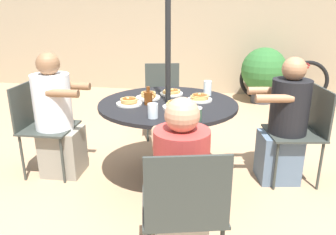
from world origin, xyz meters
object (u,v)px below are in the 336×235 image
object	(u,v)px
drinking_glass_a	(153,111)
coffee_cup	(196,114)
pancake_plate_d	(172,92)
bicycle	(283,80)
pancake_plate_e	(129,102)
diner_north	(181,192)
patio_chair_west	(40,122)
pancake_plate_c	(176,105)
drinking_glass_b	(208,88)
diner_west	(57,121)
pancake_plate_b	(200,98)
patio_table	(168,115)
patio_chair_north	(184,206)
potted_shrub	(264,72)
patio_chair_south	(163,94)
pancake_plate_a	(148,96)
syrup_bottle	(148,98)
patio_chair_east	(303,128)
diner_east	(284,126)

from	to	relation	value
drinking_glass_a	coffee_cup	bearing A→B (deg)	-0.97
pancake_plate_d	bicycle	distance (m)	3.18
pancake_plate_e	coffee_cup	xyz separation A→B (m)	(0.60, -0.31, 0.03)
diner_north	drinking_glass_a	size ratio (longest dim) A/B	9.91
patio_chair_west	bicycle	world-z (taller)	patio_chair_west
pancake_plate_c	drinking_glass_b	bearing A→B (deg)	64.69
pancake_plate_c	drinking_glass_b	world-z (taller)	drinking_glass_b
coffee_cup	patio_chair_west	bearing A→B (deg)	166.60
diner_west	pancake_plate_b	bearing A→B (deg)	94.30
diner_north	pancake_plate_d	distance (m)	1.34
pancake_plate_d	drinking_glass_a	distance (m)	0.71
patio_table	patio_chair_west	size ratio (longest dim) A/B	1.38
patio_table	pancake_plate_d	size ratio (longest dim) A/B	5.54
patio_chair_north	pancake_plate_e	size ratio (longest dim) A/B	4.01
patio_table	potted_shrub	distance (m)	3.08
drinking_glass_b	diner_north	bearing A→B (deg)	-91.79
patio_chair_south	potted_shrub	size ratio (longest dim) A/B	0.95
pancake_plate_a	pancake_plate_d	size ratio (longest dim) A/B	1.00
pancake_plate_d	bicycle	bearing A→B (deg)	63.30
pancake_plate_a	patio_chair_west	bearing A→B (deg)	-170.19
patio_chair_north	syrup_bottle	distance (m)	1.21
bicycle	pancake_plate_a	bearing A→B (deg)	-117.41
diner_west	patio_chair_north	bearing A→B (deg)	47.25
diner_west	syrup_bottle	world-z (taller)	diner_west
patio_chair_west	pancake_plate_d	distance (m)	1.27
diner_west	bicycle	xyz separation A→B (m)	(2.43, 3.16, -0.17)
pancake_plate_e	drinking_glass_b	distance (m)	0.76
patio_chair_east	coffee_cup	world-z (taller)	patio_chair_east
coffee_cup	potted_shrub	bearing A→B (deg)	77.30
patio_chair_south	patio_chair_west	size ratio (longest dim) A/B	1.00
pancake_plate_d	coffee_cup	world-z (taller)	coffee_cup
bicycle	drinking_glass_b	bearing A→B (deg)	-110.61
patio_chair_south	coffee_cup	world-z (taller)	patio_chair_south
patio_chair_north	bicycle	xyz separation A→B (m)	(1.08, 4.27, -0.15)
drinking_glass_a	pancake_plate_b	bearing A→B (deg)	61.61
pancake_plate_a	patio_chair_east	bearing A→B (deg)	6.02
drinking_glass_a	patio_chair_north	bearing A→B (deg)	-64.71
pancake_plate_b	pancake_plate_c	distance (m)	0.32
patio_chair_south	pancake_plate_b	size ratio (longest dim) A/B	4.01
coffee_cup	drinking_glass_a	size ratio (longest dim) A/B	0.93
pancake_plate_a	syrup_bottle	size ratio (longest dim) A/B	1.41
diner_north	patio_chair_south	distance (m)	2.25
coffee_cup	patio_chair_south	bearing A→B (deg)	110.23
pancake_plate_a	pancake_plate_d	xyz separation A→B (m)	(0.18, 0.18, -0.00)
pancake_plate_a	bicycle	distance (m)	3.42
diner_east	bicycle	size ratio (longest dim) A/B	0.78
pancake_plate_c	pancake_plate_a	bearing A→B (deg)	139.54
patio_chair_north	diner_north	world-z (taller)	diner_north
pancake_plate_d	drinking_glass_a	bearing A→B (deg)	-90.79
diner_east	patio_table	bearing A→B (deg)	90.00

